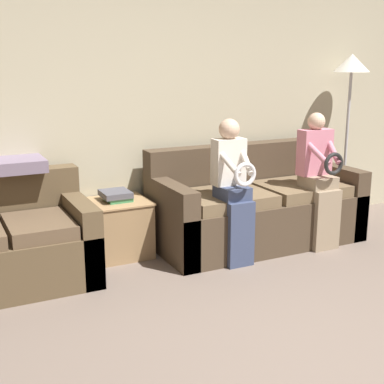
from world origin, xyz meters
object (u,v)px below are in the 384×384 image
child_left_seated (233,185)px  floor_lamp (351,77)px  throw_pillow (14,164)px  book_stack (116,195)px  side_shelf (118,227)px  couch_main (255,208)px  couch_side (4,246)px  child_right_seated (320,175)px

child_left_seated → floor_lamp: bearing=18.0°
throw_pillow → book_stack: bearing=-6.6°
book_stack → throw_pillow: 0.90m
child_left_seated → side_shelf: 1.12m
child_left_seated → throw_pillow: bearing=157.8°
couch_main → side_shelf: (-1.32, 0.22, -0.07)m
child_left_seated → couch_side: bearing=168.2°
couch_main → couch_side: bearing=179.3°
book_stack → floor_lamp: size_ratio=0.15×
couch_side → child_left_seated: (1.86, -0.39, 0.39)m
couch_main → couch_side: size_ratio=1.47×
side_shelf → book_stack: 0.30m
child_left_seated → throw_pillow: 1.83m
couch_main → couch_side: (-2.32, 0.03, -0.03)m
book_stack → floor_lamp: floor_lamp is taller
throw_pillow → couch_main: bearing=-8.7°
floor_lamp → throw_pillow: floor_lamp is taller
side_shelf → child_right_seated: bearing=-18.1°
couch_side → side_shelf: bearing=10.9°
couch_side → child_left_seated: size_ratio=1.08×
child_left_seated → throw_pillow: child_left_seated is taller
child_right_seated → child_left_seated: bearing=179.9°
couch_main → book_stack: bearing=170.0°
couch_side → throw_pillow: throw_pillow is taller
book_stack → floor_lamp: bearing=-0.5°
couch_main → couch_side: 2.32m
side_shelf → throw_pillow: (-0.83, 0.11, 0.63)m
couch_side → side_shelf: size_ratio=2.49×
couch_main → floor_lamp: bearing=9.2°
couch_side → book_stack: couch_side is taller
child_left_seated → floor_lamp: size_ratio=0.70×
child_left_seated → child_right_seated: size_ratio=0.99×
side_shelf → book_stack: size_ratio=2.00×
throw_pillow → child_left_seated: bearing=-22.2°
couch_main → child_right_seated: 0.68m
child_left_seated → child_right_seated: 0.93m
child_left_seated → side_shelf: bearing=145.6°
book_stack → child_left_seated: bearing=-34.7°
couch_side → child_left_seated: bearing=-11.8°
couch_main → child_left_seated: (-0.46, -0.36, 0.36)m
floor_lamp → throw_pillow: size_ratio=3.86×
child_left_seated → floor_lamp: 2.03m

